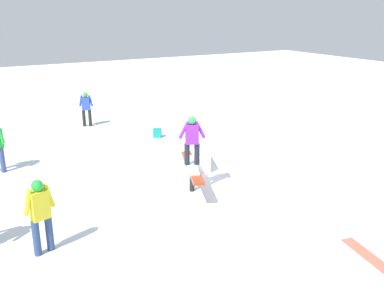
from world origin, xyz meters
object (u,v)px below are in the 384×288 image
rail_feature (192,169)px  bystander_yellow (40,213)px  loose_snowboard_coral (367,255)px  main_rider_on_rail (192,142)px  backpack_on_snow (157,133)px  bystander_blue (86,107)px

rail_feature → bystander_yellow: size_ratio=1.48×
rail_feature → loose_snowboard_coral: rail_feature is taller
main_rider_on_rail → backpack_on_snow: (-5.05, 1.35, -1.23)m
bystander_yellow → bystander_blue: 9.85m
bystander_blue → backpack_on_snow: bystander_blue is taller
rail_feature → bystander_blue: bystander_blue is taller
bystander_blue → loose_snowboard_coral: (12.52, 1.97, -0.80)m
bystander_blue → main_rider_on_rail: bearing=-60.7°
rail_feature → main_rider_on_rail: size_ratio=1.60×
rail_feature → backpack_on_snow: bearing=-173.7°
bystander_yellow → main_rider_on_rail: bearing=-0.4°
bystander_blue → loose_snowboard_coral: 12.69m
bystander_blue → backpack_on_snow: bearing=-32.1°
loose_snowboard_coral → backpack_on_snow: 9.58m
main_rider_on_rail → bystander_yellow: 4.31m
bystander_yellow → backpack_on_snow: bearing=32.4°
rail_feature → backpack_on_snow: 5.25m
rail_feature → loose_snowboard_coral: bearing=39.3°
loose_snowboard_coral → main_rider_on_rail: bearing=30.0°
main_rider_on_rail → bystander_blue: (-7.99, -0.51, -0.59)m
main_rider_on_rail → bystander_yellow: size_ratio=0.93×
main_rider_on_rail → bystander_yellow: bearing=-49.3°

